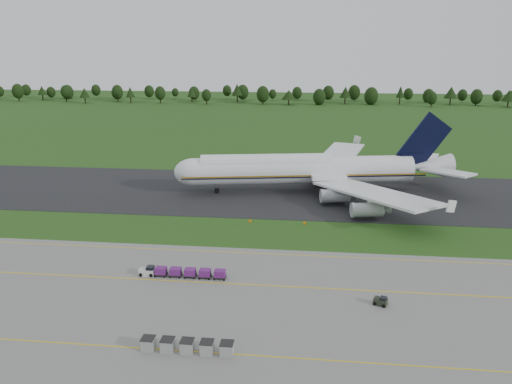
# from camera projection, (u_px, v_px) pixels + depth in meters

# --- Properties ---
(ground) EXTENTS (600.00, 600.00, 0.00)m
(ground) POSITION_uv_depth(u_px,v_px,m) (241.00, 232.00, 98.00)
(ground) COLOR #204615
(ground) RESTS_ON ground
(apron) EXTENTS (300.00, 52.00, 0.06)m
(apron) POSITION_uv_depth(u_px,v_px,m) (206.00, 325.00, 65.58)
(apron) COLOR slate
(apron) RESTS_ON ground
(taxiway) EXTENTS (300.00, 40.00, 0.08)m
(taxiway) POSITION_uv_depth(u_px,v_px,m) (257.00, 192.00, 124.67)
(taxiway) COLOR black
(taxiway) RESTS_ON ground
(apron_markings) EXTENTS (300.00, 30.20, 0.01)m
(apron_markings) POSITION_uv_depth(u_px,v_px,m) (216.00, 299.00, 72.26)
(apron_markings) COLOR #DFBA0D
(apron_markings) RESTS_ON apron
(tree_line) EXTENTS (523.82, 22.30, 11.73)m
(tree_line) POSITION_uv_depth(u_px,v_px,m) (318.00, 95.00, 304.13)
(tree_line) COLOR black
(tree_line) RESTS_ON ground
(aircraft) EXTENTS (70.64, 67.58, 19.76)m
(aircraft) POSITION_uv_depth(u_px,v_px,m) (308.00, 169.00, 123.98)
(aircraft) COLOR white
(aircraft) RESTS_ON ground
(baggage_train) EXTENTS (14.00, 1.49, 1.43)m
(baggage_train) POSITION_uv_depth(u_px,v_px,m) (181.00, 272.00, 78.99)
(baggage_train) COLOR silver
(baggage_train) RESTS_ON apron
(utility_cart) EXTENTS (2.13, 1.75, 1.01)m
(utility_cart) POSITION_uv_depth(u_px,v_px,m) (380.00, 302.00, 70.49)
(utility_cart) COLOR #252B1E
(utility_cart) RESTS_ON apron
(uld_row) EXTENTS (11.20, 1.60, 1.58)m
(uld_row) POSITION_uv_depth(u_px,v_px,m) (187.00, 346.00, 59.61)
(uld_row) COLOR gray
(uld_row) RESTS_ON apron
(edge_markers) EXTENTS (11.77, 0.30, 0.60)m
(edge_markers) POSITION_uv_depth(u_px,v_px,m) (277.00, 222.00, 102.79)
(edge_markers) COLOR orange
(edge_markers) RESTS_ON ground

